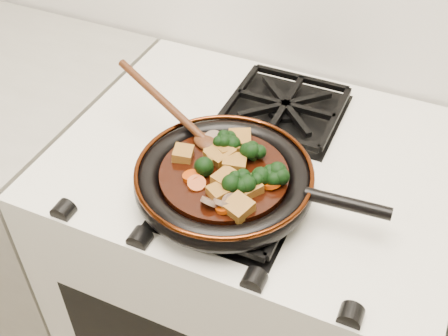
% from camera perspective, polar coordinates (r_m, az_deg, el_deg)
% --- Properties ---
extents(stove, '(0.76, 0.60, 0.90)m').
position_cam_1_polar(stove, '(1.41, 2.86, -12.37)').
color(stove, silver).
rests_on(stove, ground).
extents(burner_grate_front, '(0.23, 0.23, 0.03)m').
position_cam_1_polar(burner_grate_front, '(0.97, 0.68, -2.97)').
color(burner_grate_front, black).
rests_on(burner_grate_front, stove).
extents(burner_grate_back, '(0.23, 0.23, 0.03)m').
position_cam_1_polar(burner_grate_back, '(1.17, 6.22, 6.08)').
color(burner_grate_back, black).
rests_on(burner_grate_back, stove).
extents(skillet, '(0.43, 0.31, 0.05)m').
position_cam_1_polar(skillet, '(0.96, 0.14, -1.17)').
color(skillet, black).
rests_on(skillet, burner_grate_front).
extents(braising_sauce, '(0.22, 0.22, 0.02)m').
position_cam_1_polar(braising_sauce, '(0.96, 0.00, -0.92)').
color(braising_sauce, black).
rests_on(braising_sauce, skillet).
extents(tofu_cube_0, '(0.05, 0.05, 0.03)m').
position_cam_1_polar(tofu_cube_0, '(0.95, 1.05, 0.46)').
color(tofu_cube_0, brown).
rests_on(tofu_cube_0, braising_sauce).
extents(tofu_cube_1, '(0.05, 0.05, 0.02)m').
position_cam_1_polar(tofu_cube_1, '(0.97, -0.80, 1.24)').
color(tofu_cube_1, brown).
rests_on(tofu_cube_1, braising_sauce).
extents(tofu_cube_2, '(0.05, 0.05, 0.03)m').
position_cam_1_polar(tofu_cube_2, '(0.88, 1.48, -4.04)').
color(tofu_cube_2, brown).
rests_on(tofu_cube_2, braising_sauce).
extents(tofu_cube_3, '(0.05, 0.05, 0.03)m').
position_cam_1_polar(tofu_cube_3, '(0.91, 1.56, -1.93)').
color(tofu_cube_3, brown).
rests_on(tofu_cube_3, braising_sauce).
extents(tofu_cube_4, '(0.05, 0.05, 0.02)m').
position_cam_1_polar(tofu_cube_4, '(0.92, 0.19, -1.19)').
color(tofu_cube_4, brown).
rests_on(tofu_cube_4, braising_sauce).
extents(tofu_cube_5, '(0.05, 0.05, 0.03)m').
position_cam_1_polar(tofu_cube_5, '(0.98, 0.27, 1.81)').
color(tofu_cube_5, brown).
rests_on(tofu_cube_5, braising_sauce).
extents(tofu_cube_6, '(0.05, 0.06, 0.02)m').
position_cam_1_polar(tofu_cube_6, '(1.00, 1.62, 2.84)').
color(tofu_cube_6, brown).
rests_on(tofu_cube_6, braising_sauce).
extents(tofu_cube_7, '(0.05, 0.05, 0.02)m').
position_cam_1_polar(tofu_cube_7, '(0.91, 2.66, -2.10)').
color(tofu_cube_7, brown).
rests_on(tofu_cube_7, braising_sauce).
extents(tofu_cube_8, '(0.04, 0.04, 0.02)m').
position_cam_1_polar(tofu_cube_8, '(0.97, -4.18, 1.43)').
color(tofu_cube_8, brown).
rests_on(tofu_cube_8, braising_sauce).
extents(tofu_cube_9, '(0.05, 0.05, 0.02)m').
position_cam_1_polar(tofu_cube_9, '(0.90, -0.37, -2.48)').
color(tofu_cube_9, brown).
rests_on(tofu_cube_9, braising_sauce).
extents(tofu_cube_10, '(0.06, 0.06, 0.03)m').
position_cam_1_polar(tofu_cube_10, '(0.97, -0.38, 1.32)').
color(tofu_cube_10, brown).
rests_on(tofu_cube_10, braising_sauce).
extents(broccoli_floret_0, '(0.07, 0.07, 0.05)m').
position_cam_1_polar(broccoli_floret_0, '(0.93, 5.07, -1.29)').
color(broccoli_floret_0, black).
rests_on(broccoli_floret_0, braising_sauce).
extents(broccoli_floret_1, '(0.06, 0.07, 0.06)m').
position_cam_1_polar(broccoli_floret_1, '(0.93, 2.96, -0.87)').
color(broccoli_floret_1, black).
rests_on(broccoli_floret_1, braising_sauce).
extents(broccoli_floret_2, '(0.07, 0.07, 0.07)m').
position_cam_1_polar(broccoli_floret_2, '(0.98, 0.13, 2.38)').
color(broccoli_floret_2, black).
rests_on(broccoli_floret_2, braising_sauce).
extents(broccoli_floret_3, '(0.08, 0.09, 0.06)m').
position_cam_1_polar(broccoli_floret_3, '(0.94, -1.97, -0.02)').
color(broccoli_floret_3, black).
rests_on(broccoli_floret_3, braising_sauce).
extents(broccoli_floret_4, '(0.06, 0.07, 0.06)m').
position_cam_1_polar(broccoli_floret_4, '(0.97, 3.00, 1.34)').
color(broccoli_floret_4, black).
rests_on(broccoli_floret_4, braising_sauce).
extents(broccoli_floret_5, '(0.07, 0.07, 0.06)m').
position_cam_1_polar(broccoli_floret_5, '(0.91, 1.53, -2.01)').
color(broccoli_floret_5, black).
rests_on(broccoli_floret_5, braising_sauce).
extents(broccoli_floret_6, '(0.09, 0.09, 0.06)m').
position_cam_1_polar(broccoli_floret_6, '(0.99, 0.46, 2.40)').
color(broccoli_floret_6, black).
rests_on(broccoli_floret_6, braising_sauce).
extents(carrot_coin_0, '(0.03, 0.03, 0.01)m').
position_cam_1_polar(carrot_coin_0, '(0.94, -3.34, -0.81)').
color(carrot_coin_0, '#A43304').
rests_on(carrot_coin_0, braising_sauce).
extents(carrot_coin_1, '(0.03, 0.03, 0.02)m').
position_cam_1_polar(carrot_coin_1, '(0.93, 4.86, -1.59)').
color(carrot_coin_1, '#A43304').
rests_on(carrot_coin_1, braising_sauce).
extents(carrot_coin_2, '(0.03, 0.03, 0.02)m').
position_cam_1_polar(carrot_coin_2, '(0.92, -2.81, -1.58)').
color(carrot_coin_2, '#A43304').
rests_on(carrot_coin_2, braising_sauce).
extents(carrot_coin_3, '(0.03, 0.03, 0.02)m').
position_cam_1_polar(carrot_coin_3, '(0.89, 0.03, -4.01)').
color(carrot_coin_3, '#A43304').
rests_on(carrot_coin_3, braising_sauce).
extents(mushroom_slice_0, '(0.03, 0.03, 0.03)m').
position_cam_1_polar(mushroom_slice_0, '(0.89, -1.44, -3.49)').
color(mushroom_slice_0, brown).
rests_on(mushroom_slice_0, braising_sauce).
extents(mushroom_slice_1, '(0.04, 0.04, 0.03)m').
position_cam_1_polar(mushroom_slice_1, '(1.00, -1.09, 2.80)').
color(mushroom_slice_1, brown).
rests_on(mushroom_slice_1, braising_sauce).
extents(mushroom_slice_2, '(0.03, 0.04, 0.03)m').
position_cam_1_polar(mushroom_slice_2, '(0.89, 0.76, -3.60)').
color(mushroom_slice_2, brown).
rests_on(mushroom_slice_2, braising_sauce).
extents(mushroom_slice_3, '(0.03, 0.03, 0.03)m').
position_cam_1_polar(mushroom_slice_3, '(0.89, -0.09, -3.64)').
color(mushroom_slice_3, brown).
rests_on(mushroom_slice_3, braising_sauce).
extents(wooden_spoon, '(0.15, 0.08, 0.24)m').
position_cam_1_polar(wooden_spoon, '(1.03, -4.36, 5.09)').
color(wooden_spoon, '#41200E').
rests_on(wooden_spoon, braising_sauce).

